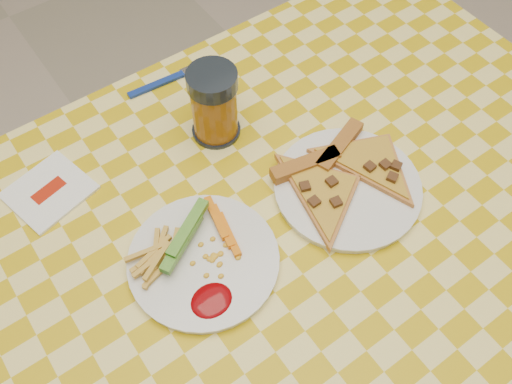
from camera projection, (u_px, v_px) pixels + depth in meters
ground at (267, 379)px, 1.50m from camera, size 8.00×8.00×0.00m
table at (273, 262)px, 0.93m from camera, size 1.28×0.88×0.76m
plate_left at (204, 261)px, 0.85m from camera, size 0.25×0.25×0.01m
plate_right at (347, 188)px, 0.92m from camera, size 0.28×0.28×0.01m
fries_veggies at (192, 251)px, 0.84m from camera, size 0.19×0.17×0.04m
pizza_slices at (343, 175)px, 0.91m from camera, size 0.30×0.26×0.02m
drink_glass at (214, 105)px, 0.94m from camera, size 0.08×0.08×0.14m
napkin at (49, 191)px, 0.92m from camera, size 0.14×0.14×0.01m
fork at (169, 79)px, 1.06m from camera, size 0.16×0.03×0.01m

